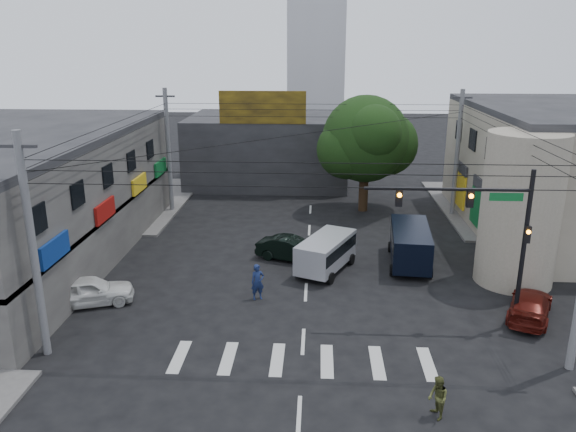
# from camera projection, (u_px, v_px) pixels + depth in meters

# --- Properties ---
(ground) EXTENTS (160.00, 160.00, 0.00)m
(ground) POSITION_uv_depth(u_px,v_px,m) (305.00, 310.00, 26.87)
(ground) COLOR black
(ground) RESTS_ON ground
(sidewalk_far_left) EXTENTS (16.00, 16.00, 0.15)m
(sidewalk_far_left) POSITION_uv_depth(u_px,v_px,m) (86.00, 202.00, 44.95)
(sidewalk_far_left) COLOR #514F4C
(sidewalk_far_left) RESTS_ON ground
(sidewalk_far_right) EXTENTS (16.00, 16.00, 0.15)m
(sidewalk_far_right) POSITION_uv_depth(u_px,v_px,m) (545.00, 209.00, 43.10)
(sidewalk_far_right) COLOR #514F4C
(sidewalk_far_right) RESTS_ON ground
(corner_column) EXTENTS (4.00, 4.00, 8.00)m
(corner_column) POSITION_uv_depth(u_px,v_px,m) (520.00, 210.00, 28.94)
(corner_column) COLOR gray
(corner_column) RESTS_ON ground
(building_far) EXTENTS (14.00, 10.00, 6.00)m
(building_far) POSITION_uv_depth(u_px,v_px,m) (268.00, 149.00, 51.01)
(building_far) COLOR #232326
(building_far) RESTS_ON ground
(billboard) EXTENTS (7.00, 0.30, 2.60)m
(billboard) POSITION_uv_depth(u_px,v_px,m) (263.00, 107.00, 45.06)
(billboard) COLOR olive
(billboard) RESTS_ON building_far
(street_tree) EXTENTS (6.40, 6.40, 8.70)m
(street_tree) POSITION_uv_depth(u_px,v_px,m) (366.00, 139.00, 41.28)
(street_tree) COLOR black
(street_tree) RESTS_ON ground
(traffic_gantry) EXTENTS (7.10, 0.35, 7.20)m
(traffic_gantry) POSITION_uv_depth(u_px,v_px,m) (487.00, 223.00, 24.09)
(traffic_gantry) COLOR black
(traffic_gantry) RESTS_ON ground
(utility_pole_near_left) EXTENTS (0.32, 0.32, 9.20)m
(utility_pole_near_left) POSITION_uv_depth(u_px,v_px,m) (33.00, 248.00, 21.76)
(utility_pole_near_left) COLOR #59595B
(utility_pole_near_left) RESTS_ON ground
(utility_pole_far_left) EXTENTS (0.32, 0.32, 9.20)m
(utility_pole_far_left) POSITION_uv_depth(u_px,v_px,m) (169.00, 151.00, 41.33)
(utility_pole_far_left) COLOR #59595B
(utility_pole_far_left) RESTS_ON ground
(utility_pole_far_right) EXTENTS (0.32, 0.32, 9.20)m
(utility_pole_far_right) POSITION_uv_depth(u_px,v_px,m) (457.00, 154.00, 40.25)
(utility_pole_far_right) COLOR #59595B
(utility_pole_far_right) RESTS_ON ground
(dark_sedan) EXTENTS (4.11, 5.09, 1.37)m
(dark_sedan) POSITION_uv_depth(u_px,v_px,m) (292.00, 249.00, 32.86)
(dark_sedan) COLOR black
(dark_sedan) RESTS_ON ground
(white_compact) EXTENTS (4.36, 5.29, 1.44)m
(white_compact) POSITION_uv_depth(u_px,v_px,m) (89.00, 291.00, 27.22)
(white_compact) COLOR silver
(white_compact) RESTS_ON ground
(maroon_sedan) EXTENTS (5.00, 5.63, 1.25)m
(maroon_sedan) POSITION_uv_depth(u_px,v_px,m) (530.00, 305.00, 25.93)
(maroon_sedan) COLOR #490F0A
(maroon_sedan) RESTS_ON ground
(silver_minivan) EXTENTS (5.91, 5.23, 1.94)m
(silver_minivan) POSITION_uv_depth(u_px,v_px,m) (326.00, 255.00, 31.21)
(silver_minivan) COLOR #AEB0B7
(silver_minivan) RESTS_ON ground
(navy_van) EXTENTS (5.84, 3.08, 2.18)m
(navy_van) POSITION_uv_depth(u_px,v_px,m) (410.00, 246.00, 32.13)
(navy_van) COLOR black
(navy_van) RESTS_ON ground
(traffic_officer) EXTENTS (0.96, 0.89, 1.83)m
(traffic_officer) POSITION_uv_depth(u_px,v_px,m) (258.00, 282.00, 27.75)
(traffic_officer) COLOR #15214A
(traffic_officer) RESTS_ON ground
(pedestrian_olive) EXTENTS (1.03, 0.94, 1.55)m
(pedestrian_olive) POSITION_uv_depth(u_px,v_px,m) (438.00, 398.00, 18.91)
(pedestrian_olive) COLOR #444921
(pedestrian_olive) RESTS_ON ground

